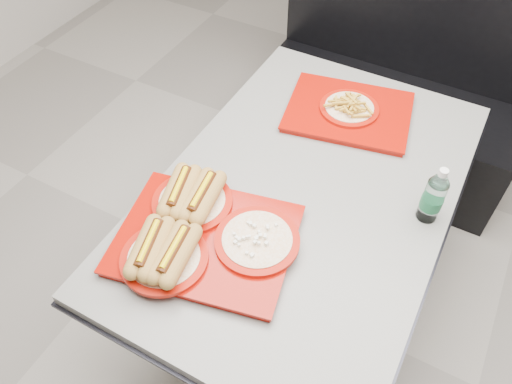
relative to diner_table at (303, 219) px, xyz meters
The scene contains 6 objects.
ground 0.58m from the diner_table, ahead, with size 6.00×6.00×0.00m, color #9C978C.
diner_table is the anchor object (origin of this frame).
booth_bench 1.11m from the diner_table, 90.00° to the left, with size 1.30×0.57×1.35m.
tray_near 0.45m from the diner_table, 119.23° to the right, with size 0.59×0.50×0.11m.
tray_far 0.45m from the diner_table, 92.08° to the left, with size 0.51×0.43×0.09m.
water_bottle 0.46m from the diner_table, 10.10° to the left, with size 0.07×0.07×0.21m.
Camera 1 is at (0.37, -1.04, 1.97)m, focal length 35.00 mm.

